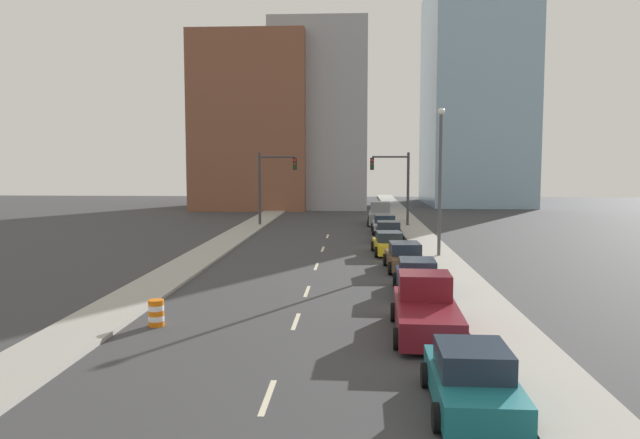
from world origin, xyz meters
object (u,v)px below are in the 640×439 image
object	(u,v)px
pickup_truck_maroon	(426,310)
pickup_truck_gray	(380,215)
sedan_teal	(472,380)
sedan_black	(389,232)
sedan_brown	(405,258)
street_lamp	(440,172)
traffic_signal_right	(398,180)
sedan_yellow	(389,244)
traffic_signal_left	(269,180)
sedan_silver	(384,225)
traffic_barrel	(156,313)
sedan_navy	(417,278)

from	to	relation	value
pickup_truck_maroon	pickup_truck_gray	distance (m)	37.66
sedan_teal	pickup_truck_maroon	size ratio (longest dim) A/B	0.78
sedan_black	sedan_brown	bearing A→B (deg)	-87.39
street_lamp	pickup_truck_maroon	bearing A→B (deg)	-99.02
traffic_signal_right	pickup_truck_gray	distance (m)	4.25
traffic_signal_right	pickup_truck_maroon	size ratio (longest dim) A/B	1.18
sedan_yellow	sedan_black	distance (m)	6.39
sedan_brown	sedan_yellow	distance (m)	5.90
street_lamp	sedan_teal	size ratio (longest dim) A/B	2.05
traffic_signal_left	street_lamp	xyz separation A→B (m)	(12.99, -18.40, 0.96)
sedan_silver	traffic_signal_left	bearing A→B (deg)	152.94
traffic_barrel	sedan_black	xyz separation A→B (m)	(9.57, 24.43, 0.20)
sedan_navy	sedan_brown	distance (m)	6.00
sedan_navy	pickup_truck_gray	distance (m)	31.06
pickup_truck_gray	sedan_navy	bearing A→B (deg)	-87.19
pickup_truck_gray	traffic_signal_left	bearing A→B (deg)	-166.54
sedan_silver	traffic_barrel	bearing A→B (deg)	-107.61
sedan_brown	sedan_silver	distance (m)	17.74
traffic_signal_right	sedan_yellow	xyz separation A→B (m)	(-1.71, -17.13, -3.61)
traffic_barrel	pickup_truck_maroon	size ratio (longest dim) A/B	0.17
sedan_black	sedan_navy	bearing A→B (deg)	-87.50
traffic_signal_right	sedan_teal	world-z (taller)	traffic_signal_right
traffic_signal_right	sedan_teal	bearing A→B (deg)	-91.47
street_lamp	sedan_teal	xyz separation A→B (m)	(-2.37, -23.72, -4.54)
pickup_truck_maroon	sedan_silver	distance (m)	30.34
traffic_signal_right	sedan_yellow	size ratio (longest dim) A/B	1.46
sedan_yellow	sedan_black	bearing A→B (deg)	84.04
sedan_teal	pickup_truck_gray	xyz separation A→B (m)	(-0.41, 44.18, 0.17)
sedan_brown	sedan_yellow	world-z (taller)	sedan_brown
traffic_signal_right	sedan_silver	distance (m)	6.52
traffic_barrel	sedan_navy	size ratio (longest dim) A/B	0.21
street_lamp	sedan_brown	bearing A→B (deg)	-118.03
pickup_truck_maroon	sedan_yellow	distance (m)	18.47
traffic_signal_left	pickup_truck_maroon	size ratio (longest dim) A/B	1.18
street_lamp	sedan_yellow	xyz separation A→B (m)	(-3.00, 1.27, -4.57)
sedan_teal	pickup_truck_gray	world-z (taller)	pickup_truck_gray
traffic_signal_right	sedan_navy	bearing A→B (deg)	-92.14
sedan_yellow	sedan_silver	distance (m)	11.87
sedan_navy	sedan_silver	distance (m)	23.74
traffic_signal_left	traffic_signal_right	size ratio (longest dim) A/B	1.00
street_lamp	traffic_signal_right	bearing A→B (deg)	94.00
traffic_barrel	sedan_brown	size ratio (longest dim) A/B	0.21
sedan_navy	sedan_yellow	size ratio (longest dim) A/B	1.00
traffic_barrel	pickup_truck_maroon	world-z (taller)	pickup_truck_maroon
pickup_truck_maroon	sedan_brown	xyz separation A→B (m)	(0.28, 12.60, -0.12)
street_lamp	sedan_black	bearing A→B (deg)	109.25
sedan_navy	pickup_truck_maroon	bearing A→B (deg)	-91.31
sedan_brown	pickup_truck_gray	distance (m)	25.06
traffic_barrel	sedan_teal	world-z (taller)	sedan_teal
traffic_signal_left	sedan_teal	bearing A→B (deg)	-75.85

